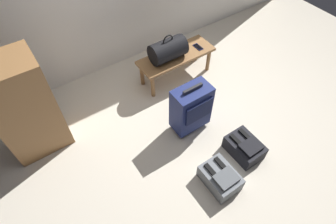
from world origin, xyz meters
The scene contains 8 objects.
ground_plane centered at (0.00, 0.00, 0.00)m, with size 6.60×6.60×0.00m, color beige.
bench centered at (0.21, 0.85, 0.31)m, with size 1.00×0.36×0.37m.
duffel_bag_black centered at (0.08, 0.85, 0.50)m, with size 0.44×0.26×0.34m.
cell_phone centered at (0.53, 0.82, 0.37)m, with size 0.07×0.14×0.01m.
suitcase_upright_navy centered at (-0.14, 0.08, 0.32)m, with size 0.41×0.26×0.63m.
backpack_grey centered at (-0.32, -0.65, 0.09)m, with size 0.28×0.38×0.21m.
backpack_dark centered at (0.12, -0.53, 0.09)m, with size 0.28×0.38×0.21m.
side_cabinet centered at (-1.61, 0.83, 0.55)m, with size 0.56×0.44×1.10m.
Camera 1 is at (-1.42, -1.36, 2.56)m, focal length 29.34 mm.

